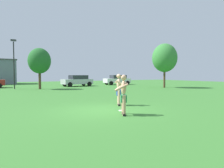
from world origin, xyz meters
TOP-DOWN VIEW (x-y plane):
  - ground_plane at (0.00, 0.00)m, footprint 80.00×80.00m
  - player_near at (0.28, -1.41)m, footprint 0.71×0.79m
  - player_in_blue at (1.47, 0.93)m, footprint 0.77×0.70m
  - frisbee at (0.71, -0.58)m, footprint 0.29×0.29m
  - car_white_near_post at (12.75, 19.98)m, footprint 4.40×2.23m
  - car_silver_mid_lot at (5.51, 19.03)m, footprint 4.48×2.43m
  - lamp_post at (-2.76, 17.28)m, footprint 0.60×0.24m
  - tree_left_field at (14.14, 10.57)m, footprint 3.14×3.14m
  - tree_right_field at (-0.22, 15.63)m, footprint 2.55×2.55m

SIDE VIEW (x-z plane):
  - ground_plane at x=0.00m, z-range 0.00..0.00m
  - frisbee at x=0.71m, z-range 0.00..0.03m
  - car_white_near_post at x=12.75m, z-range 0.03..1.61m
  - car_silver_mid_lot at x=5.51m, z-range 0.03..1.61m
  - player_near at x=0.28m, z-range 0.05..1.75m
  - player_in_blue at x=1.47m, z-range 0.09..1.85m
  - tree_right_field at x=-0.22m, z-range 0.88..5.59m
  - lamp_post at x=-2.76m, z-range 0.65..6.36m
  - tree_left_field at x=14.14m, z-range 0.98..6.59m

